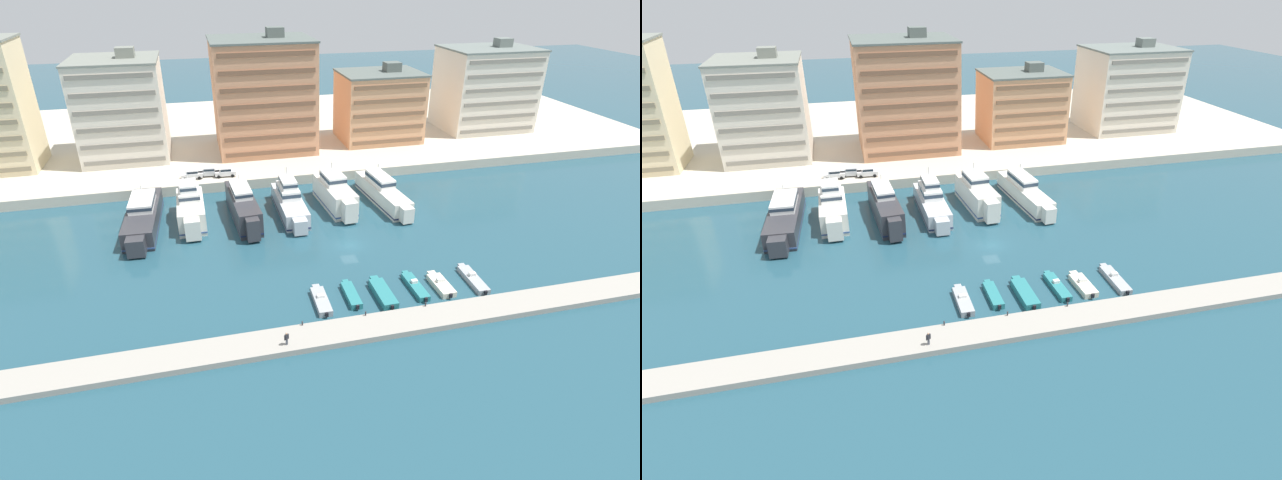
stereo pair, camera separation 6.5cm
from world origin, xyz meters
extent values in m
plane|color=#234C5B|center=(0.00, 0.00, 0.00)|extent=(400.00, 400.00, 0.00)
cube|color=beige|center=(0.00, 61.78, 0.99)|extent=(180.00, 70.00, 1.97)
cube|color=#9E998E|center=(0.00, -20.71, 0.39)|extent=(120.00, 4.43, 0.78)
cube|color=#333338|center=(-31.69, 14.84, 1.61)|extent=(5.66, 18.58, 3.21)
cube|color=#333338|center=(-32.14, 4.56, 1.69)|extent=(2.78, 2.55, 2.73)
cube|color=#334C7F|center=(-31.69, 14.84, 0.56)|extent=(5.72, 18.76, 0.24)
cube|color=white|center=(-31.63, 16.22, 3.94)|extent=(4.13, 7.88, 1.46)
cube|color=#233342|center=(-31.63, 16.22, 4.09)|extent=(4.18, 7.96, 0.52)
cylinder|color=silver|center=(-31.58, 17.37, 5.57)|extent=(0.16, 0.16, 1.80)
cube|color=#333338|center=(-31.27, 24.47, 0.88)|extent=(4.17, 1.08, 0.20)
cube|color=silver|center=(-23.81, 14.80, 1.94)|extent=(4.60, 12.27, 3.89)
cube|color=silver|center=(-23.71, 7.70, 2.04)|extent=(2.47, 2.25, 3.30)
cube|color=#334C7F|center=(-23.81, 14.80, 0.68)|extent=(4.65, 12.40, 0.24)
cube|color=white|center=(-23.83, 15.72, 4.67)|extent=(3.53, 5.18, 1.56)
cube|color=#233342|center=(-23.83, 15.72, 4.83)|extent=(3.57, 5.23, 0.56)
cube|color=white|center=(-23.83, 15.72, 6.14)|extent=(2.75, 4.04, 1.38)
cube|color=#233342|center=(-23.83, 15.72, 6.28)|extent=(2.79, 4.08, 0.50)
cylinder|color=silver|center=(-23.84, 16.49, 7.73)|extent=(0.16, 0.16, 1.80)
cube|color=silver|center=(-23.90, 21.36, 1.07)|extent=(3.78, 0.95, 0.20)
cube|color=#333338|center=(-15.08, 13.69, 2.12)|extent=(4.85, 16.08, 4.23)
cube|color=#333338|center=(-14.49, 4.93, 2.22)|extent=(2.21, 2.03, 3.60)
cube|color=#192347|center=(-15.08, 13.69, 0.74)|extent=(4.89, 16.24, 0.24)
cube|color=white|center=(-15.16, 14.88, 4.92)|extent=(3.40, 6.84, 1.38)
cube|color=#233342|center=(-15.16, 14.88, 5.06)|extent=(3.44, 6.91, 0.50)
cylinder|color=silver|center=(-15.23, 15.87, 6.51)|extent=(0.16, 0.16, 1.80)
cube|color=#333338|center=(-15.64, 22.05, 1.16)|extent=(3.28, 1.11, 0.20)
cube|color=silver|center=(-6.85, 14.16, 1.44)|extent=(4.23, 15.36, 2.89)
cube|color=silver|center=(-6.78, 5.56, 1.52)|extent=(2.28, 2.08, 2.45)
cube|color=#192347|center=(-6.85, 14.16, 0.51)|extent=(4.27, 15.52, 0.24)
cube|color=white|center=(-6.85, 15.31, 3.77)|extent=(3.26, 6.46, 1.76)
cube|color=#233342|center=(-6.85, 15.31, 3.95)|extent=(3.30, 6.53, 0.64)
cube|color=white|center=(-6.85, 15.31, 5.38)|extent=(2.54, 5.04, 1.45)
cube|color=#233342|center=(-6.85, 15.31, 5.52)|extent=(2.58, 5.09, 0.52)
cylinder|color=silver|center=(-6.86, 16.27, 7.00)|extent=(0.16, 0.16, 1.80)
cube|color=silver|center=(-6.90, 22.27, 0.79)|extent=(3.51, 0.92, 0.20)
cube|color=silver|center=(1.66, 15.04, 2.13)|extent=(5.25, 13.28, 4.27)
cube|color=silver|center=(2.23, 7.61, 2.24)|extent=(2.50, 2.31, 3.63)
cube|color=#334C7F|center=(1.66, 15.04, 0.75)|extent=(5.30, 13.41, 0.24)
cube|color=white|center=(1.58, 16.01, 5.14)|extent=(3.73, 5.69, 1.74)
cube|color=#233342|center=(1.58, 16.01, 5.31)|extent=(3.78, 5.75, 0.63)
cylinder|color=silver|center=(1.52, 16.83, 6.91)|extent=(0.16, 0.16, 1.80)
cube|color=silver|center=(1.12, 21.96, 1.17)|extent=(3.68, 1.18, 0.20)
cube|color=silver|center=(10.79, 14.74, 1.57)|extent=(5.20, 17.73, 3.13)
cube|color=silver|center=(11.63, 5.22, 1.64)|extent=(2.17, 2.01, 2.66)
cube|color=#192347|center=(10.79, 14.74, 0.55)|extent=(5.25, 17.90, 0.24)
cube|color=white|center=(10.67, 16.05, 4.02)|extent=(3.50, 7.56, 1.78)
cube|color=#233342|center=(10.67, 16.05, 4.20)|extent=(3.54, 7.64, 0.64)
cylinder|color=silver|center=(10.58, 17.14, 5.81)|extent=(0.16, 0.16, 1.80)
cube|color=silver|center=(9.98, 23.89, 0.86)|extent=(3.19, 1.17, 0.20)
cube|color=#9EA3A8|center=(-8.16, -14.12, 0.42)|extent=(1.87, 5.81, 0.84)
cube|color=#9EA3A8|center=(-8.09, -10.88, 0.42)|extent=(0.98, 0.81, 0.72)
cube|color=silver|center=(-8.15, -13.69, 1.02)|extent=(0.98, 0.62, 0.36)
cube|color=#283847|center=(-8.14, -13.41, 1.08)|extent=(0.88, 0.10, 0.22)
cube|color=black|center=(-8.22, -17.18, 0.57)|extent=(0.37, 0.29, 0.60)
cube|color=teal|center=(-3.96, -13.70, 0.42)|extent=(1.63, 5.52, 0.84)
cube|color=teal|center=(-3.90, -10.65, 0.42)|extent=(0.85, 0.70, 0.71)
cube|color=black|center=(-4.02, -16.62, 0.57)|extent=(0.37, 0.29, 0.60)
cube|color=teal|center=(0.16, -14.57, 0.51)|extent=(2.02, 6.22, 1.02)
cube|color=teal|center=(0.15, -11.06, 0.51)|extent=(1.10, 0.90, 0.87)
cube|color=black|center=(0.18, -17.85, 0.66)|extent=(0.36, 0.28, 0.60)
cube|color=teal|center=(5.05, -13.86, 0.40)|extent=(1.61, 6.27, 0.79)
cube|color=teal|center=(5.01, -10.43, 0.40)|extent=(0.85, 0.70, 0.67)
cube|color=silver|center=(5.05, -13.39, 1.00)|extent=(0.85, 0.61, 0.42)
cube|color=#283847|center=(5.04, -13.11, 1.06)|extent=(0.76, 0.09, 0.25)
cube|color=black|center=(5.10, -17.17, 0.55)|extent=(0.36, 0.29, 0.60)
cube|color=beige|center=(8.59, -14.44, 0.41)|extent=(2.06, 5.09, 0.83)
cube|color=beige|center=(8.55, -11.51, 0.41)|extent=(1.11, 0.91, 0.70)
cube|color=silver|center=(8.59, -14.06, 1.09)|extent=(1.10, 0.61, 0.52)
cube|color=#283847|center=(8.58, -13.78, 1.17)|extent=(1.00, 0.09, 0.31)
cube|color=black|center=(8.63, -17.15, 0.56)|extent=(0.36, 0.28, 0.60)
cube|color=#9EA3A8|center=(13.57, -14.14, 0.38)|extent=(1.93, 6.62, 0.76)
cube|color=#9EA3A8|center=(13.70, -10.52, 0.38)|extent=(0.96, 0.80, 0.65)
cube|color=silver|center=(13.59, -13.65, 1.00)|extent=(0.96, 0.63, 0.49)
cube|color=#283847|center=(13.60, -13.37, 1.08)|extent=(0.85, 0.11, 0.29)
cube|color=black|center=(13.44, -17.60, 0.53)|extent=(0.37, 0.29, 0.60)
cube|color=white|center=(-23.27, 30.16, 2.69)|extent=(4.15, 1.82, 0.80)
cube|color=white|center=(-23.12, 30.15, 3.43)|extent=(2.14, 1.62, 0.68)
cube|color=#1E2833|center=(-23.12, 30.15, 3.43)|extent=(2.10, 1.63, 0.37)
cylinder|color=black|center=(-24.64, 29.35, 2.29)|extent=(0.65, 0.24, 0.64)
cylinder|color=black|center=(-24.59, 31.05, 2.29)|extent=(0.65, 0.24, 0.64)
cylinder|color=black|center=(-21.94, 29.27, 2.29)|extent=(0.65, 0.24, 0.64)
cylinder|color=black|center=(-21.89, 30.97, 2.29)|extent=(0.65, 0.24, 0.64)
cube|color=#B7BCC1|center=(-19.99, 30.78, 2.69)|extent=(4.23, 2.04, 0.80)
cube|color=#B7BCC1|center=(-19.85, 30.76, 3.43)|extent=(2.23, 1.73, 0.68)
cube|color=#1E2833|center=(-19.85, 30.76, 3.43)|extent=(2.19, 1.75, 0.37)
cylinder|color=black|center=(-21.41, 30.05, 2.29)|extent=(0.66, 0.27, 0.64)
cylinder|color=black|center=(-21.27, 31.74, 2.29)|extent=(0.66, 0.27, 0.64)
cylinder|color=black|center=(-18.72, 29.81, 2.29)|extent=(0.66, 0.27, 0.64)
cylinder|color=black|center=(-18.58, 31.51, 2.29)|extent=(0.66, 0.27, 0.64)
cube|color=white|center=(-16.83, 29.83, 2.69)|extent=(4.15, 1.82, 0.80)
cube|color=white|center=(-16.68, 29.82, 3.43)|extent=(2.15, 1.62, 0.68)
cube|color=#1E2833|center=(-16.68, 29.82, 3.43)|extent=(2.11, 1.64, 0.37)
cylinder|color=black|center=(-18.20, 29.02, 2.29)|extent=(0.65, 0.24, 0.64)
cylinder|color=black|center=(-18.15, 30.72, 2.29)|extent=(0.65, 0.24, 0.64)
cylinder|color=black|center=(-15.50, 28.94, 2.29)|extent=(0.65, 0.24, 0.64)
cylinder|color=black|center=(-15.45, 30.64, 2.29)|extent=(0.65, 0.24, 0.64)
cube|color=silver|center=(-36.31, 47.94, 12.06)|extent=(17.31, 17.48, 20.17)
cube|color=gray|center=(-36.31, 39.10, 3.65)|extent=(15.93, 0.24, 0.90)
cube|color=gray|center=(-36.31, 39.10, 7.02)|extent=(15.93, 0.24, 0.90)
cube|color=gray|center=(-36.31, 39.10, 10.38)|extent=(15.93, 0.24, 0.90)
cube|color=gray|center=(-36.31, 39.10, 13.74)|extent=(15.93, 0.24, 0.90)
cube|color=gray|center=(-36.31, 39.10, 17.10)|extent=(15.93, 0.24, 0.90)
cube|color=gray|center=(-36.31, 39.10, 20.46)|extent=(15.93, 0.24, 0.90)
cube|color=gray|center=(-36.31, 47.94, 22.34)|extent=(17.66, 17.83, 0.40)
cube|color=gray|center=(-33.71, 47.94, 23.54)|extent=(3.60, 3.20, 2.00)
cube|color=tan|center=(-6.25, 46.52, 13.65)|extent=(21.25, 17.93, 23.36)
cube|color=brown|center=(-6.25, 37.46, 3.64)|extent=(19.55, 0.24, 0.90)
cube|color=brown|center=(-6.25, 37.46, 6.98)|extent=(19.55, 0.24, 0.90)
cube|color=brown|center=(-6.25, 37.46, 10.32)|extent=(19.55, 0.24, 0.90)
cube|color=brown|center=(-6.25, 37.46, 13.65)|extent=(19.55, 0.24, 0.90)
cube|color=brown|center=(-6.25, 37.46, 16.99)|extent=(19.55, 0.24, 0.90)
cube|color=brown|center=(-6.25, 37.46, 20.33)|extent=(19.55, 0.24, 0.90)
cube|color=brown|center=(-6.25, 37.46, 23.67)|extent=(19.55, 0.24, 0.90)
cube|color=#56605B|center=(-6.25, 46.52, 25.53)|extent=(21.67, 18.29, 0.40)
cube|color=#56605B|center=(-3.07, 46.52, 26.73)|extent=(3.60, 3.20, 2.00)
cube|color=tan|center=(21.10, 46.64, 9.63)|extent=(18.38, 14.37, 15.31)
cube|color=brown|center=(21.10, 39.35, 3.50)|extent=(16.91, 0.24, 0.90)
cube|color=brown|center=(21.10, 39.35, 6.56)|extent=(16.91, 0.24, 0.90)
cube|color=brown|center=(21.10, 39.35, 9.63)|extent=(16.91, 0.24, 0.90)
cube|color=brown|center=(21.10, 39.35, 12.69)|extent=(16.91, 0.24, 0.90)
cube|color=brown|center=(21.10, 39.35, 15.75)|extent=(16.91, 0.24, 0.90)
cube|color=#56605B|center=(21.10, 46.64, 17.48)|extent=(18.75, 14.65, 0.40)
cube|color=#56605B|center=(23.85, 46.64, 18.68)|extent=(3.60, 3.20, 2.00)
cube|color=silver|center=(50.51, 49.90, 11.62)|extent=(21.45, 16.62, 19.30)
cube|color=gray|center=(50.51, 41.49, 3.58)|extent=(19.73, 0.24, 0.90)
cube|color=gray|center=(50.51, 41.49, 6.80)|extent=(19.73, 0.24, 0.90)
cube|color=gray|center=(50.51, 41.49, 10.02)|extent=(19.73, 0.24, 0.90)
cube|color=gray|center=(50.51, 41.49, 13.23)|extent=(19.73, 0.24, 0.90)
cube|color=gray|center=(50.51, 41.49, 16.45)|extent=(19.73, 0.24, 0.90)
cube|color=gray|center=(50.51, 41.49, 19.67)|extent=(19.73, 0.24, 0.90)
cube|color=slate|center=(50.51, 49.90, 21.48)|extent=(21.88, 16.95, 0.40)
cube|color=slate|center=(53.72, 49.90, 22.68)|extent=(3.60, 3.20, 2.00)
cylinder|color=#4C515B|center=(-14.04, -21.74, 1.19)|extent=(0.13, 0.13, 0.82)
cylinder|color=#4C515B|center=(-14.19, -21.82, 1.19)|extent=(0.13, 0.13, 0.82)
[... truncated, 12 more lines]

